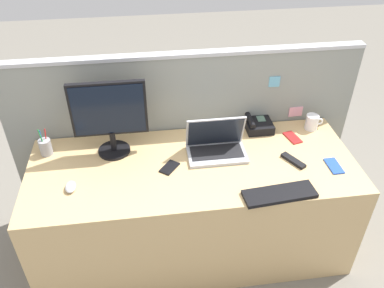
# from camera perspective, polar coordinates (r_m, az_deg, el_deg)

# --- Properties ---
(ground_plane) EXTENTS (10.00, 10.00, 0.00)m
(ground_plane) POSITION_cam_1_polar(r_m,az_deg,el_deg) (2.97, 0.13, -14.05)
(ground_plane) COLOR slate
(desk) EXTENTS (2.01, 0.79, 0.74)m
(desk) POSITION_cam_1_polar(r_m,az_deg,el_deg) (2.70, 0.15, -9.04)
(desk) COLOR tan
(desk) RESTS_ON ground_plane
(cubicle_divider) EXTENTS (2.36, 0.08, 1.28)m
(cubicle_divider) POSITION_cam_1_polar(r_m,az_deg,el_deg) (2.85, -1.04, 1.04)
(cubicle_divider) COLOR gray
(cubicle_divider) RESTS_ON ground_plane
(desktop_monitor) EXTENTS (0.46, 0.20, 0.49)m
(desktop_monitor) POSITION_cam_1_polar(r_m,az_deg,el_deg) (2.45, -11.71, 4.18)
(desktop_monitor) COLOR black
(desktop_monitor) RESTS_ON desk
(laptop) EXTENTS (0.37, 0.23, 0.25)m
(laptop) POSITION_cam_1_polar(r_m,az_deg,el_deg) (2.51, 3.45, 0.01)
(laptop) COLOR #B2B5BC
(laptop) RESTS_ON desk
(desk_phone) EXTENTS (0.18, 0.20, 0.10)m
(desk_phone) POSITION_cam_1_polar(r_m,az_deg,el_deg) (2.78, 9.32, 2.80)
(desk_phone) COLOR black
(desk_phone) RESTS_ON desk
(keyboard_main) EXTENTS (0.42, 0.17, 0.02)m
(keyboard_main) POSITION_cam_1_polar(r_m,az_deg,el_deg) (2.29, 12.36, -6.96)
(keyboard_main) COLOR black
(keyboard_main) RESTS_ON desk
(computer_mouse_right_hand) EXTENTS (0.06, 0.10, 0.03)m
(computer_mouse_right_hand) POSITION_cam_1_polar(r_m,az_deg,el_deg) (2.37, -16.92, -5.86)
(computer_mouse_right_hand) COLOR #B2B5BC
(computer_mouse_right_hand) RESTS_ON desk
(pen_cup) EXTENTS (0.08, 0.08, 0.19)m
(pen_cup) POSITION_cam_1_polar(r_m,az_deg,el_deg) (2.66, -20.15, -0.38)
(pen_cup) COLOR #99999E
(pen_cup) RESTS_ON desk
(cell_phone_red_case) EXTENTS (0.10, 0.15, 0.01)m
(cell_phone_red_case) POSITION_cam_1_polar(r_m,az_deg,el_deg) (2.75, 14.13, 0.90)
(cell_phone_red_case) COLOR #B22323
(cell_phone_red_case) RESTS_ON desk
(cell_phone_black_slab) EXTENTS (0.14, 0.15, 0.01)m
(cell_phone_black_slab) POSITION_cam_1_polar(r_m,az_deg,el_deg) (2.42, -3.22, -3.36)
(cell_phone_black_slab) COLOR black
(cell_phone_black_slab) RESTS_ON desk
(cell_phone_blue_case) EXTENTS (0.08, 0.15, 0.01)m
(cell_phone_blue_case) POSITION_cam_1_polar(r_m,az_deg,el_deg) (2.58, 19.57, -2.96)
(cell_phone_blue_case) COLOR blue
(cell_phone_blue_case) RESTS_ON desk
(tv_remote) EXTENTS (0.12, 0.17, 0.02)m
(tv_remote) POSITION_cam_1_polar(r_m,az_deg,el_deg) (2.54, 14.23, -2.30)
(tv_remote) COLOR black
(tv_remote) RESTS_ON desk
(coffee_mug) EXTENTS (0.12, 0.09, 0.10)m
(coffee_mug) POSITION_cam_1_polar(r_m,az_deg,el_deg) (2.85, 16.74, 3.01)
(coffee_mug) COLOR white
(coffee_mug) RESTS_ON desk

